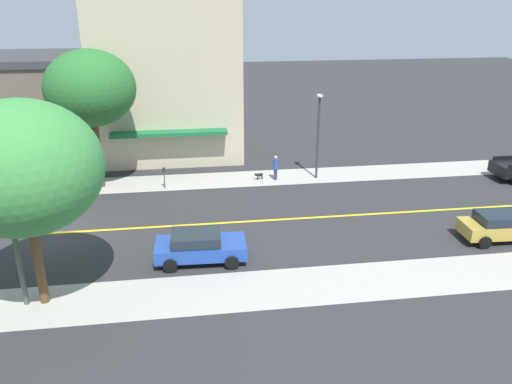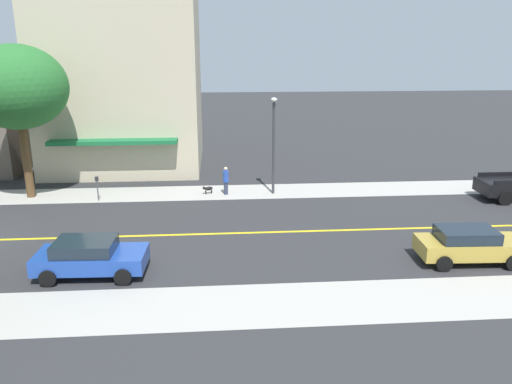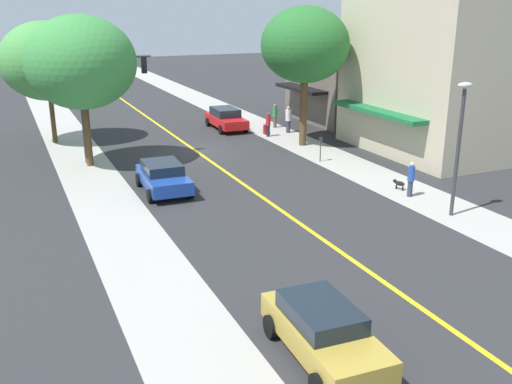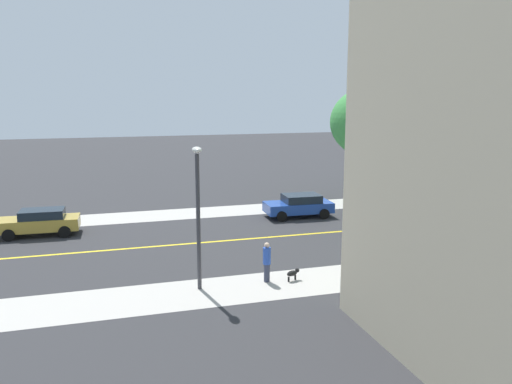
{
  "view_description": "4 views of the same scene",
  "coord_description": "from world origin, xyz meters",
  "px_view_note": "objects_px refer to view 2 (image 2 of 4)",
  "views": [
    {
      "loc": [
        24.97,
        6.62,
        11.53
      ],
      "look_at": [
        -0.24,
        10.23,
        1.61
      ],
      "focal_mm": 35.6,
      "sensor_mm": 36.0,
      "label": 1
    },
    {
      "loc": [
        22.34,
        11.99,
        8.65
      ],
      "look_at": [
        1.91,
        13.56,
        2.57
      ],
      "focal_mm": 35.53,
      "sensor_mm": 36.0,
      "label": 2
    },
    {
      "loc": [
        10.66,
        33.08,
        8.55
      ],
      "look_at": [
        2.4,
        14.43,
        1.96
      ],
      "focal_mm": 40.52,
      "sensor_mm": 36.0,
      "label": 3
    },
    {
      "loc": [
        -25.9,
        18.68,
        7.64
      ],
      "look_at": [
        1.74,
        10.47,
        2.18
      ],
      "focal_mm": 36.71,
      "sensor_mm": 36.0,
      "label": 4
    }
  ],
  "objects_px": {
    "parking_meter": "(97,185)",
    "gold_sedan_right_curb": "(469,244)",
    "street_tree_right_corner": "(17,88)",
    "small_dog": "(208,189)",
    "street_lamp": "(274,134)",
    "pedestrian_blue_shirt": "(226,180)",
    "blue_sedan_right_curb": "(90,256)"
  },
  "relations": [
    {
      "from": "street_lamp",
      "to": "gold_sedan_right_curb",
      "type": "distance_m",
      "value": 12.74
    },
    {
      "from": "parking_meter",
      "to": "pedestrian_blue_shirt",
      "type": "relative_size",
      "value": 0.84
    },
    {
      "from": "pedestrian_blue_shirt",
      "to": "small_dog",
      "type": "xyz_separation_m",
      "value": [
        -0.19,
        -1.07,
        -0.57
      ]
    },
    {
      "from": "blue_sedan_right_curb",
      "to": "pedestrian_blue_shirt",
      "type": "height_order",
      "value": "pedestrian_blue_shirt"
    },
    {
      "from": "street_tree_right_corner",
      "to": "pedestrian_blue_shirt",
      "type": "relative_size",
      "value": 5.16
    },
    {
      "from": "street_lamp",
      "to": "small_dog",
      "type": "relative_size",
      "value": 8.82
    },
    {
      "from": "street_tree_right_corner",
      "to": "parking_meter",
      "type": "height_order",
      "value": "street_tree_right_corner"
    },
    {
      "from": "street_tree_right_corner",
      "to": "parking_meter",
      "type": "bearing_deg",
      "value": 75.64
    },
    {
      "from": "gold_sedan_right_curb",
      "to": "pedestrian_blue_shirt",
      "type": "height_order",
      "value": "pedestrian_blue_shirt"
    },
    {
      "from": "street_tree_right_corner",
      "to": "blue_sedan_right_curb",
      "type": "relative_size",
      "value": 2.04
    },
    {
      "from": "street_tree_right_corner",
      "to": "parking_meter",
      "type": "distance_m",
      "value": 6.79
    },
    {
      "from": "street_tree_right_corner",
      "to": "street_lamp",
      "type": "height_order",
      "value": "street_tree_right_corner"
    },
    {
      "from": "street_tree_right_corner",
      "to": "small_dog",
      "type": "distance_m",
      "value": 11.86
    },
    {
      "from": "gold_sedan_right_curb",
      "to": "small_dog",
      "type": "distance_m",
      "value": 15.06
    },
    {
      "from": "parking_meter",
      "to": "pedestrian_blue_shirt",
      "type": "bearing_deg",
      "value": 95.1
    },
    {
      "from": "street_tree_right_corner",
      "to": "small_dog",
      "type": "relative_size",
      "value": 13.42
    },
    {
      "from": "parking_meter",
      "to": "small_dog",
      "type": "bearing_deg",
      "value": 97.69
    },
    {
      "from": "parking_meter",
      "to": "street_lamp",
      "type": "xyz_separation_m",
      "value": [
        -0.65,
        10.07,
        2.63
      ]
    },
    {
      "from": "parking_meter",
      "to": "gold_sedan_right_curb",
      "type": "bearing_deg",
      "value": 60.24
    },
    {
      "from": "parking_meter",
      "to": "street_lamp",
      "type": "distance_m",
      "value": 10.43
    },
    {
      "from": "small_dog",
      "to": "street_tree_right_corner",
      "type": "bearing_deg",
      "value": -22.2
    },
    {
      "from": "street_lamp",
      "to": "blue_sedan_right_curb",
      "type": "xyz_separation_m",
      "value": [
        10.38,
        -8.22,
        -2.81
      ]
    },
    {
      "from": "parking_meter",
      "to": "blue_sedan_right_curb",
      "type": "xyz_separation_m",
      "value": [
        9.73,
        1.84,
        -0.17
      ]
    },
    {
      "from": "street_lamp",
      "to": "street_tree_right_corner",
      "type": "bearing_deg",
      "value": -91.58
    },
    {
      "from": "street_tree_right_corner",
      "to": "pedestrian_blue_shirt",
      "type": "height_order",
      "value": "street_tree_right_corner"
    },
    {
      "from": "small_dog",
      "to": "blue_sedan_right_curb",
      "type": "bearing_deg",
      "value": 46.56
    },
    {
      "from": "street_lamp",
      "to": "pedestrian_blue_shirt",
      "type": "height_order",
      "value": "street_lamp"
    },
    {
      "from": "blue_sedan_right_curb",
      "to": "parking_meter",
      "type": "bearing_deg",
      "value": 102.81
    },
    {
      "from": "parking_meter",
      "to": "street_lamp",
      "type": "bearing_deg",
      "value": 93.7
    },
    {
      "from": "street_lamp",
      "to": "pedestrian_blue_shirt",
      "type": "relative_size",
      "value": 3.39
    },
    {
      "from": "parking_meter",
      "to": "small_dog",
      "type": "xyz_separation_m",
      "value": [
        -0.84,
        6.19,
        -0.61
      ]
    },
    {
      "from": "street_lamp",
      "to": "small_dog",
      "type": "xyz_separation_m",
      "value": [
        -0.18,
        -3.87,
        -3.24
      ]
    }
  ]
}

